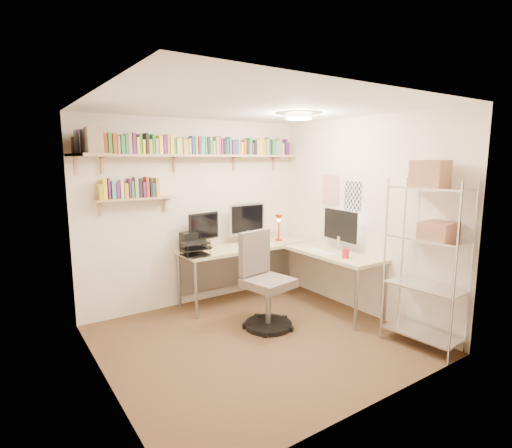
{
  "coord_description": "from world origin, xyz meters",
  "views": [
    {
      "loc": [
        -2.35,
        -3.43,
        1.98
      ],
      "look_at": [
        0.35,
        0.55,
        1.19
      ],
      "focal_mm": 28.0,
      "sensor_mm": 36.0,
      "label": 1
    }
  ],
  "objects": [
    {
      "name": "ground",
      "position": [
        0.0,
        0.0,
        0.0
      ],
      "size": [
        3.2,
        3.2,
        0.0
      ],
      "primitive_type": "plane",
      "color": "#4F3821",
      "rests_on": "ground"
    },
    {
      "name": "room_shell",
      "position": [
        0.0,
        0.0,
        1.55
      ],
      "size": [
        3.24,
        3.04,
        2.52
      ],
      "color": "#F2DFC5",
      "rests_on": "ground"
    },
    {
      "name": "wall_shelves",
      "position": [
        -0.42,
        1.29,
        2.03
      ],
      "size": [
        3.12,
        1.09,
        0.8
      ],
      "color": "tan",
      "rests_on": "ground"
    },
    {
      "name": "corner_desk",
      "position": [
        0.7,
        0.92,
        0.77
      ],
      "size": [
        2.08,
        1.99,
        1.35
      ],
      "color": "#CBBB84",
      "rests_on": "ground"
    },
    {
      "name": "office_chair",
      "position": [
        0.27,
        0.27,
        0.48
      ],
      "size": [
        0.61,
        0.61,
        1.14
      ],
      "rotation": [
        0.0,
        0.0,
        0.19
      ],
      "color": "black",
      "rests_on": "ground"
    },
    {
      "name": "wire_rack",
      "position": [
        1.36,
        -1.12,
        1.33
      ],
      "size": [
        0.44,
        0.8,
        1.97
      ],
      "rotation": [
        0.0,
        0.0,
        0.09
      ],
      "color": "silver",
      "rests_on": "ground"
    }
  ]
}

